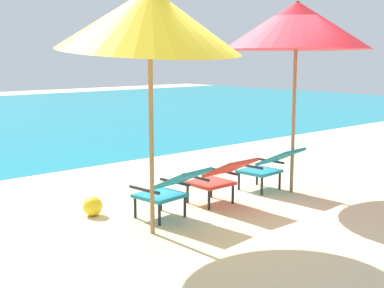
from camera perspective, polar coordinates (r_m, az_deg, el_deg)
ground_plane at (r=10.37m, az=-13.25°, el=-1.58°), size 40.00×40.00×0.00m
lounge_chair_left at (r=6.26m, az=-2.40°, el=-4.81°), size 0.64×0.93×0.68m
lounge_chair_center at (r=6.86m, az=3.01°, el=-3.53°), size 0.56×0.88×0.68m
lounge_chair_right at (r=7.65m, az=8.44°, el=-2.25°), size 0.61×0.92×0.68m
beach_umbrella_left at (r=5.62m, az=-4.63°, el=13.37°), size 2.32×2.36×2.75m
beach_umbrella_right at (r=7.55m, az=11.35°, el=12.58°), size 2.87×2.87×2.72m
beach_ball at (r=6.62m, az=-10.80°, el=-6.68°), size 0.25×0.25×0.25m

